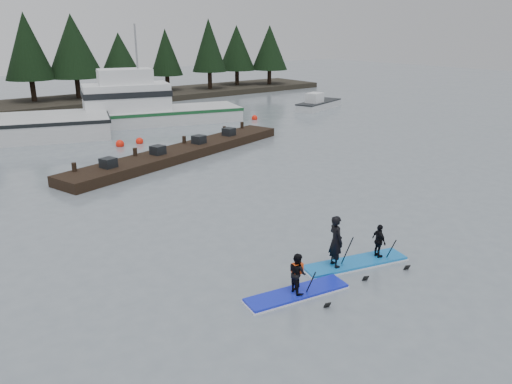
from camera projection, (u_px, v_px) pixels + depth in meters
ground at (368, 269)px, 16.35m from camera, size 160.00×160.00×0.00m
far_shore at (25, 106)px, 47.71m from camera, size 70.00×8.00×0.60m
treeline at (26, 109)px, 47.80m from camera, size 60.00×4.00×8.00m
fishing_boat_medium at (145, 116)px, 40.70m from camera, size 15.29×8.04×8.72m
skiff at (319, 105)px, 48.14m from camera, size 6.29×3.55×0.70m
floating_dock at (183, 152)px, 30.41m from camera, size 16.65×6.76×0.56m
buoy_b at (120, 146)px, 33.13m from camera, size 0.56×0.56×0.56m
buoy_d at (140, 143)px, 33.96m from camera, size 0.51×0.51×0.51m
buoy_c at (255, 120)px, 42.60m from camera, size 0.50×0.50×0.50m
paddleboard_solo at (297, 282)px, 14.65m from camera, size 3.31×1.35×1.82m
paddleboard_duo at (352, 249)px, 16.43m from camera, size 3.73×1.81×2.35m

